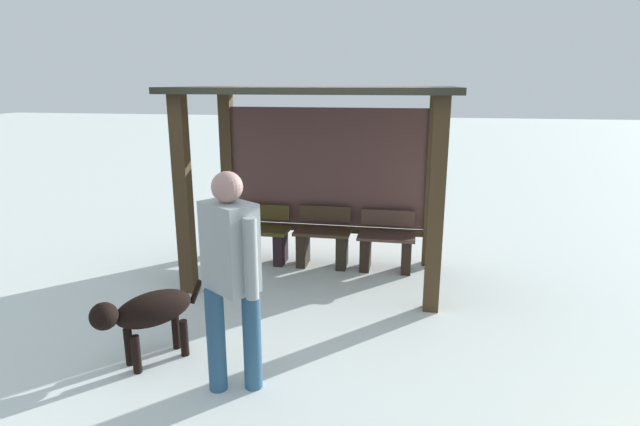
# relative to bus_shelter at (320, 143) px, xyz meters

# --- Properties ---
(ground_plane) EXTENTS (60.00, 60.00, 0.00)m
(ground_plane) POSITION_rel_bus_shelter_xyz_m (0.00, -0.24, -1.60)
(ground_plane) COLOR white
(bus_shelter) EXTENTS (3.07, 1.77, 2.26)m
(bus_shelter) POSITION_rel_bus_shelter_xyz_m (0.00, 0.00, 0.00)
(bus_shelter) COLOR #3D2C1A
(bus_shelter) RESTS_ON ground
(bench_left_inside) EXTENTS (0.71, 0.39, 0.74)m
(bench_left_inside) POSITION_rel_bus_shelter_xyz_m (-0.81, 0.17, -1.29)
(bench_left_inside) COLOR #463918
(bench_left_inside) RESTS_ON ground
(bench_center_inside) EXTENTS (0.71, 0.39, 0.76)m
(bench_center_inside) POSITION_rel_bus_shelter_xyz_m (0.00, 0.17, -1.28)
(bench_center_inside) COLOR #402D1F
(bench_center_inside) RESTS_ON ground
(bench_right_inside) EXTENTS (0.71, 0.40, 0.74)m
(bench_right_inside) POSITION_rel_bus_shelter_xyz_m (0.81, 0.17, -1.29)
(bench_right_inside) COLOR #4D342D
(bench_right_inside) RESTS_ON ground
(person_walking) EXTENTS (0.54, 0.44, 1.70)m
(person_walking) POSITION_rel_bus_shelter_xyz_m (-0.18, -2.64, -0.61)
(person_walking) COLOR #ADB6B8
(person_walking) RESTS_ON ground
(dog) EXTENTS (0.67, 0.80, 0.64)m
(dog) POSITION_rel_bus_shelter_xyz_m (-1.01, -2.41, -1.14)
(dog) COLOR black
(dog) RESTS_ON ground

